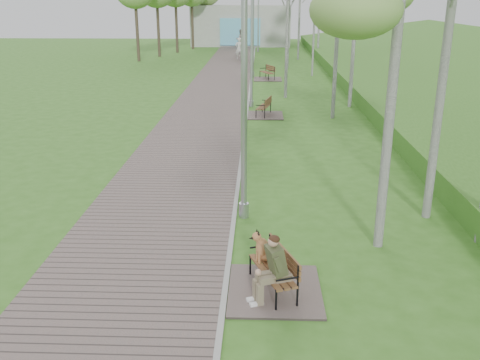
% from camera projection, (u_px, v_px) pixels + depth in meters
% --- Properties ---
extents(ground, '(120.00, 120.00, 0.00)m').
position_uv_depth(ground, '(218.00, 350.00, 7.66)').
color(ground, '#366A1E').
rests_on(ground, ground).
extents(walkway, '(3.50, 67.00, 0.04)m').
position_uv_depth(walkway, '(216.00, 93.00, 28.04)').
color(walkway, '#685A54').
rests_on(walkway, ground).
extents(kerb, '(0.10, 67.00, 0.05)m').
position_uv_depth(kerb, '(249.00, 93.00, 27.97)').
color(kerb, '#999993').
rests_on(kerb, ground).
extents(building_north, '(10.00, 5.20, 4.00)m').
position_uv_depth(building_north, '(241.00, 25.00, 55.24)').
color(building_north, '#9E9E99').
rests_on(building_north, ground).
extents(bench_main, '(1.58, 1.76, 1.38)m').
position_uv_depth(bench_main, '(270.00, 272.00, 9.03)').
color(bench_main, '#685A54').
rests_on(bench_main, ground).
extents(bench_second, '(1.57, 1.75, 0.97)m').
position_uv_depth(bench_second, '(264.00, 112.00, 22.67)').
color(bench_second, '#685A54').
rests_on(bench_second, ground).
extents(bench_third, '(1.70, 1.89, 1.04)m').
position_uv_depth(bench_third, '(267.00, 76.00, 32.67)').
color(bench_third, '#685A54').
rests_on(bench_third, ground).
extents(lamp_post_near, '(0.23, 0.23, 5.88)m').
position_uv_depth(lamp_post_near, '(244.00, 98.00, 11.39)').
color(lamp_post_near, '#999BA0').
rests_on(lamp_post_near, ground).
extents(lamp_post_second, '(0.19, 0.19, 5.03)m').
position_uv_depth(lamp_post_second, '(252.00, 55.00, 23.85)').
color(lamp_post_second, '#999BA0').
rests_on(lamp_post_second, ground).
extents(lamp_post_third, '(0.21, 0.21, 5.52)m').
position_uv_depth(lamp_post_third, '(253.00, 35.00, 33.00)').
color(lamp_post_third, '#999BA0').
rests_on(lamp_post_third, ground).
extents(lamp_post_far, '(0.20, 0.20, 5.07)m').
position_uv_depth(lamp_post_far, '(258.00, 25.00, 48.27)').
color(lamp_post_far, '#999BA0').
rests_on(lamp_post_far, ground).
extents(pedestrian_near, '(0.73, 0.60, 1.72)m').
position_uv_depth(pedestrian_near, '(239.00, 49.00, 42.83)').
color(pedestrian_near, silver).
rests_on(pedestrian_near, ground).
extents(pedestrian_far, '(1.06, 0.92, 1.86)m').
position_uv_depth(pedestrian_far, '(241.00, 39.00, 51.32)').
color(pedestrian_far, gray).
rests_on(pedestrian_far, ground).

